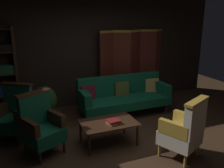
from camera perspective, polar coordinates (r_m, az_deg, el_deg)
name	(u,v)px	position (r m, az deg, el deg)	size (l,w,h in m)	color
ground_plane	(129,146)	(4.49, 3.97, -14.39)	(10.00, 10.00, 0.00)	#3D2819
back_wall	(88,51)	(6.23, -5.78, 7.85)	(7.20, 0.10, 2.80)	black
folding_screen	(135,64)	(6.63, 5.35, 4.72)	(2.10, 0.39, 1.90)	#5B2319
velvet_couch	(123,95)	(5.72, 2.64, -2.55)	(2.12, 0.78, 0.88)	#382114
coffee_table	(108,124)	(4.41, -0.83, -9.50)	(1.00, 0.64, 0.42)	#382114
armchair_gilt_accent	(184,130)	(4.12, 16.66, -10.33)	(0.77, 0.77, 1.04)	#B78E33
armchair_wing_left	(41,125)	(4.27, -16.40, -9.33)	(0.77, 0.77, 1.04)	#382114
armchair_wing_right	(15,114)	(4.90, -21.96, -6.55)	(0.80, 0.80, 1.04)	#382114
potted_plant	(45,102)	(5.42, -15.55, -4.06)	(0.52, 0.52, 0.81)	brown
book_tan_leather	(113,123)	(4.34, 0.30, -9.07)	(0.22, 0.17, 0.03)	#9E7A47
book_red_leather	(113,121)	(4.32, 0.30, -8.70)	(0.21, 0.18, 0.03)	maroon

